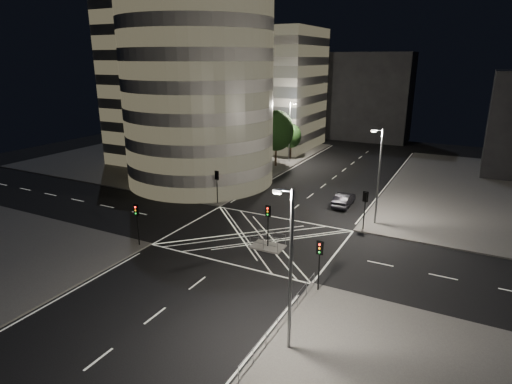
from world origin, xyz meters
The scene contains 24 objects.
ground centered at (0.00, 0.00, 0.00)m, with size 120.00×120.00×0.00m, color black.
sidewalk_far_left centered at (-29.00, 27.00, 0.07)m, with size 42.00×42.00×0.15m, color #524F4D.
central_island centered at (2.00, -1.50, 0.07)m, with size 3.00×2.00×0.15m, color slate.
office_tower_curved centered at (-20.74, 18.74, 12.65)m, with size 30.00×29.00×27.20m.
office_block_rear centered at (-22.00, 42.00, 11.15)m, with size 24.00×16.00×22.00m, color gray.
building_far_end centered at (-4.00, 58.00, 9.00)m, with size 18.00×8.00×18.00m, color black.
tree_a centered at (-10.50, 9.00, 4.24)m, with size 3.86×3.86×6.32m.
tree_b centered at (-10.50, 15.00, 4.85)m, with size 4.99×4.99×7.57m.
tree_c centered at (-10.50, 21.00, 4.99)m, with size 4.22×4.22×7.28m.
tree_d centered at (-10.50, 27.00, 5.84)m, with size 5.60×5.60×8.92m.
tree_e centered at (-10.50, 33.00, 4.06)m, with size 3.62×3.62×6.01m.
traffic_signal_fl centered at (-8.80, 6.80, 2.91)m, with size 0.55×0.22×4.00m.
traffic_signal_nl centered at (-8.80, -6.80, 2.91)m, with size 0.55×0.22×4.00m.
traffic_signal_fr centered at (8.80, 6.80, 2.91)m, with size 0.55×0.22×4.00m.
traffic_signal_nr centered at (8.80, -6.80, 2.91)m, with size 0.55×0.22×4.00m.
traffic_signal_island centered at (2.00, -1.50, 2.91)m, with size 0.55×0.22×4.00m.
street_lamp_left_near centered at (-9.44, 12.00, 5.54)m, with size 1.25×0.25×10.00m.
street_lamp_left_far centered at (-9.44, 30.00, 5.54)m, with size 1.25×0.25×10.00m.
street_lamp_right_far centered at (9.44, 9.00, 5.54)m, with size 1.25×0.25×10.00m.
street_lamp_right_near centered at (9.44, -14.00, 5.54)m, with size 1.25×0.25×10.00m.
railing_near_right centered at (8.30, -12.15, 0.70)m, with size 0.06×11.70×1.10m, color slate.
railing_island_south centered at (2.00, -2.40, 0.70)m, with size 2.80×0.06×1.10m, color slate.
railing_island_north centered at (2.00, -0.60, 0.70)m, with size 2.80×0.06×1.10m, color slate.
sedan centered at (4.87, 13.19, 0.80)m, with size 1.70×4.87×1.60m, color black.
Camera 1 is at (17.85, -34.28, 16.85)m, focal length 30.00 mm.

